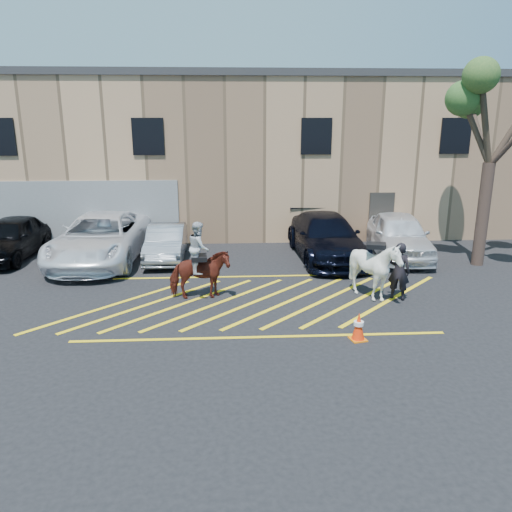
{
  "coord_description": "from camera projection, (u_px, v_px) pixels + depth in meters",
  "views": [
    {
      "loc": [
        -0.76,
        -14.37,
        5.37
      ],
      "look_at": [
        0.07,
        0.2,
        1.3
      ],
      "focal_mm": 35.0,
      "sensor_mm": 36.0,
      "label": 1
    }
  ],
  "objects": [
    {
      "name": "car_blue_suv",
      "position": [
        326.0,
        237.0,
        19.55
      ],
      "size": [
        2.63,
        5.9,
        1.68
      ],
      "primitive_type": "imported",
      "rotation": [
        0.0,
        0.0,
        0.05
      ],
      "color": "black",
      "rests_on": "ground"
    },
    {
      "name": "saddled_white",
      "position": [
        375.0,
        269.0,
        15.02
      ],
      "size": [
        1.92,
        2.05,
        1.89
      ],
      "color": "white",
      "rests_on": "ground"
    },
    {
      "name": "car_black_suv",
      "position": [
        10.0,
        238.0,
        19.51
      ],
      "size": [
        2.11,
        4.86,
        1.63
      ],
      "primitive_type": "imported",
      "rotation": [
        0.0,
        0.0,
        -0.04
      ],
      "color": "black",
      "rests_on": "ground"
    },
    {
      "name": "handler",
      "position": [
        399.0,
        271.0,
        15.04
      ],
      "size": [
        0.78,
        0.69,
        1.78
      ],
      "primitive_type": "imported",
      "rotation": [
        0.0,
        0.0,
        2.62
      ],
      "color": "black",
      "rests_on": "ground"
    },
    {
      "name": "hatching_zone",
      "position": [
        255.0,
        302.0,
        15.01
      ],
      "size": [
        12.6,
        5.12,
        0.01
      ],
      "color": "yellow",
      "rests_on": "ground"
    },
    {
      "name": "car_silver_sedan",
      "position": [
        166.0,
        242.0,
        19.41
      ],
      "size": [
        1.46,
        4.05,
        1.33
      ],
      "primitive_type": "imported",
      "rotation": [
        0.0,
        0.0,
        0.01
      ],
      "color": "gray",
      "rests_on": "ground"
    },
    {
      "name": "car_white_suv",
      "position": [
        399.0,
        235.0,
        19.76
      ],
      "size": [
        2.63,
        5.28,
        1.73
      ],
      "primitive_type": "imported",
      "rotation": [
        0.0,
        0.0,
        -0.12
      ],
      "color": "white",
      "rests_on": "ground"
    },
    {
      "name": "ground",
      "position": [
        254.0,
        299.0,
        15.3
      ],
      "size": [
        90.0,
        90.0,
        0.0
      ],
      "primitive_type": "plane",
      "color": "black",
      "rests_on": "ground"
    },
    {
      "name": "mounted_bay",
      "position": [
        199.0,
        268.0,
        15.05
      ],
      "size": [
        1.88,
        0.97,
        2.4
      ],
      "color": "maroon",
      "rests_on": "ground"
    },
    {
      "name": "traffic_cone",
      "position": [
        359.0,
        326.0,
        12.37
      ],
      "size": [
        0.45,
        0.45,
        0.73
      ],
      "color": "orange",
      "rests_on": "ground"
    },
    {
      "name": "car_white_pickup",
      "position": [
        101.0,
        238.0,
        19.07
      ],
      "size": [
        3.22,
        6.58,
        1.8
      ],
      "primitive_type": "imported",
      "rotation": [
        0.0,
        0.0,
        -0.04
      ],
      "color": "white",
      "rests_on": "ground"
    },
    {
      "name": "tree",
      "position": [
        496.0,
        108.0,
        17.33
      ],
      "size": [
        3.99,
        4.37,
        7.31
      ],
      "color": "#46322A",
      "rests_on": "ground"
    },
    {
      "name": "warehouse",
      "position": [
        241.0,
        152.0,
        25.85
      ],
      "size": [
        32.42,
        10.2,
        7.3
      ],
      "color": "tan",
      "rests_on": "ground"
    }
  ]
}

